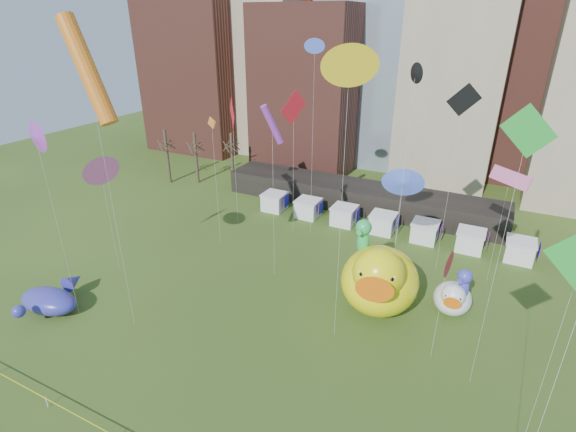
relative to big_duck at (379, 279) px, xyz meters
The scene contains 24 objects.
skyline 44.50m from the big_duck, 93.58° to the left, with size 101.00×23.00×68.00m.
pavilion 23.28m from the big_duck, 112.24° to the left, with size 38.00×6.00×3.20m, color black.
vendor_tents 16.09m from the big_duck, 103.68° to the left, with size 33.24×2.80×2.40m.
bare_trees 40.30m from the big_duck, 150.18° to the left, with size 8.44×6.44×8.50m.
big_duck is the anchor object (origin of this frame).
small_duck 6.75m from the big_duck, 23.03° to the left, with size 3.49×4.57×3.46m.
seahorse_green 4.26m from the big_duck, 132.84° to the left, with size 1.59×1.95×7.32m.
seahorse_purple 7.12m from the big_duck, 19.64° to the left, with size 1.54×1.76×4.73m.
whale_inflatable 29.26m from the big_duck, 153.21° to the right, with size 5.89×7.24×2.47m.
kite_0 25.67m from the big_duck, 154.76° to the left, with size 2.35×2.70×15.67m.
kite_1 14.91m from the big_duck, 48.07° to the left, with size 3.48×3.16×11.57m.
kite_2 17.11m from the big_duck, 68.85° to the left, with size 2.87×0.66×18.89m.
kite_5 24.28m from the big_duck, 135.33° to the left, with size 1.53×0.25×22.09m.
kite_6 27.52m from the big_duck, 147.14° to the right, with size 4.28×1.83×24.37m.
kite_7 29.43m from the big_duck, 151.91° to the right, with size 2.32×0.98×17.15m.
kite_8 8.49m from the big_duck, 35.71° to the right, with size 0.40×1.76×9.30m.
kite_9 27.63m from the big_duck, 168.25° to the right, with size 0.66×2.67×12.20m.
kite_10 17.00m from the big_duck, 46.53° to the left, with size 0.98×1.32×21.12m.
kite_11 17.79m from the big_duck, 31.71° to the right, with size 2.99×0.65×19.86m.
kite_12 18.69m from the big_duck, 114.69° to the right, with size 2.20×2.01×22.59m.
kite_13 8.53m from the big_duck, 83.88° to the left, with size 2.44×0.79×12.30m.
kite_14 23.12m from the big_duck, 167.60° to the left, with size 2.12×1.97×14.43m.
kite_15 16.43m from the big_duck, behind, with size 1.85×2.04×17.23m.
kite_16 20.99m from the big_duck, 141.65° to the left, with size 1.46×3.43×16.93m.
Camera 1 is at (12.06, -11.59, 24.04)m, focal length 27.00 mm.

